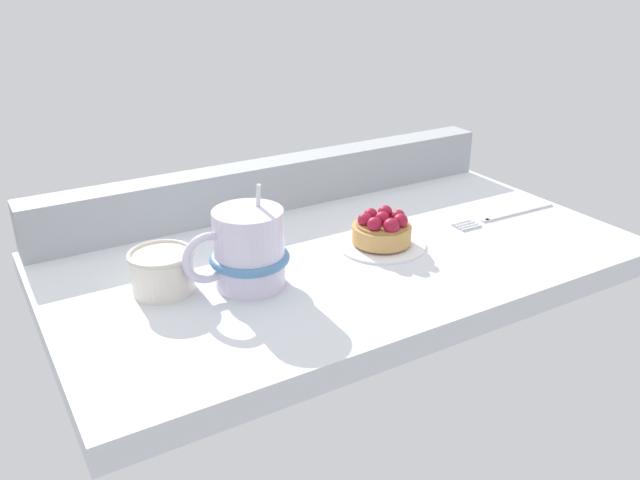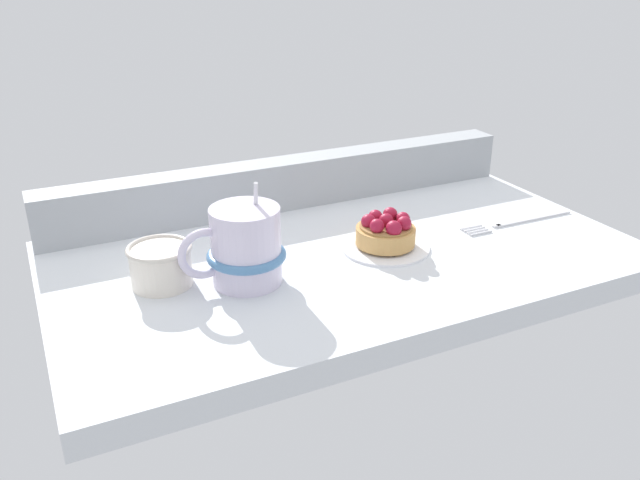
{
  "view_description": "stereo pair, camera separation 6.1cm",
  "coord_description": "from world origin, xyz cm",
  "views": [
    {
      "loc": [
        -41.06,
        -63.41,
        35.14
      ],
      "look_at": [
        -4.59,
        -2.0,
        3.19
      ],
      "focal_mm": 36.65,
      "sensor_mm": 36.0,
      "label": 1
    },
    {
      "loc": [
        -35.69,
        -66.3,
        35.14
      ],
      "look_at": [
        -4.59,
        -2.0,
        3.19
      ],
      "focal_mm": 36.65,
      "sensor_mm": 36.0,
      "label": 2
    }
  ],
  "objects": [
    {
      "name": "raspberry_tart",
      "position": [
        4.94,
        -1.54,
        2.4
      ],
      "size": [
        7.6,
        7.6,
        4.14
      ],
      "color": "tan",
      "rests_on": "dessert_plate"
    },
    {
      "name": "sugar_bowl",
      "position": [
        -23.1,
        1.14,
        2.54
      ],
      "size": [
        7.4,
        7.4,
        4.79
      ],
      "color": "silver",
      "rests_on": "ground_plane"
    },
    {
      "name": "window_rail_back",
      "position": [
        0.0,
        18.17,
        3.5
      ],
      "size": [
        71.57,
        4.82,
        7.0
      ],
      "primitive_type": "cube",
      "color": "#9EA3A8",
      "rests_on": "ground_plane"
    },
    {
      "name": "ground_plane",
      "position": [
        0.0,
        0.0,
        -1.54
      ],
      "size": [
        73.03,
        41.17,
        3.09
      ],
      "primitive_type": "cube",
      "color": "silver"
    },
    {
      "name": "dessert_plate",
      "position": [
        4.91,
        -1.49,
        0.31
      ],
      "size": [
        11.41,
        11.41,
        0.66
      ],
      "color": "white",
      "rests_on": "ground_plane"
    },
    {
      "name": "coffee_mug",
      "position": [
        -14.32,
        -2.5,
        4.39
      ],
      "size": [
        12.39,
        9.07,
        11.9
      ],
      "color": "silver",
      "rests_on": "ground_plane"
    },
    {
      "name": "dessert_fork",
      "position": [
        25.97,
        -2.37,
        0.3
      ],
      "size": [
        18.24,
        2.5,
        0.6
      ],
      "color": "silver",
      "rests_on": "ground_plane"
    }
  ]
}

